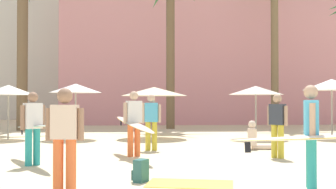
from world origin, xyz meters
The scene contains 15 objects.
hotel_pink centered at (4.10, 27.61, 6.35)m, with size 22.07×11.11×12.71m, color pink.
cafe_umbrella_0 centered at (-4.32, 11.97, 2.04)m, with size 2.11×2.11×2.23m.
cafe_umbrella_1 centered at (-6.98, 11.99, 1.97)m, with size 2.08×2.08×2.17m.
cafe_umbrella_2 centered at (6.20, 11.81, 2.21)m, with size 2.36×2.36×2.44m.
cafe_umbrella_3 centered at (2.98, 11.71, 1.96)m, with size 2.21×2.21×2.14m.
cafe_umbrella_5 centered at (-1.15, 12.23, 1.92)m, with size 2.77×2.77×2.11m.
beach_towel centered at (-0.81, 2.30, 0.01)m, with size 1.54×0.87×0.01m, color #F4CC4C.
backpack centered at (-1.71, 2.57, 0.20)m, with size 0.33×0.35×0.42m.
person_far_left centered at (1.22, 1.65, 0.94)m, with size 2.89×1.11×1.78m.
person_near_right centered at (-1.89, 6.15, 0.94)m, with size 1.33×3.09×1.78m.
person_mid_center centered at (-4.23, 4.89, 0.93)m, with size 1.84×2.81×1.72m.
person_mid_left centered at (-2.88, 1.31, 0.93)m, with size 0.61×0.26×1.70m.
person_near_left centered at (1.93, 5.75, 0.93)m, with size 0.46×0.52×1.69m.
person_far_right centered at (1.98, 7.84, 0.31)m, with size 1.01×0.47×0.90m.
person_mid_right centered at (-1.38, 7.74, 0.95)m, with size 0.61×0.25×1.73m.
Camera 1 is at (-1.70, -5.40, 1.49)m, focal length 45.66 mm.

